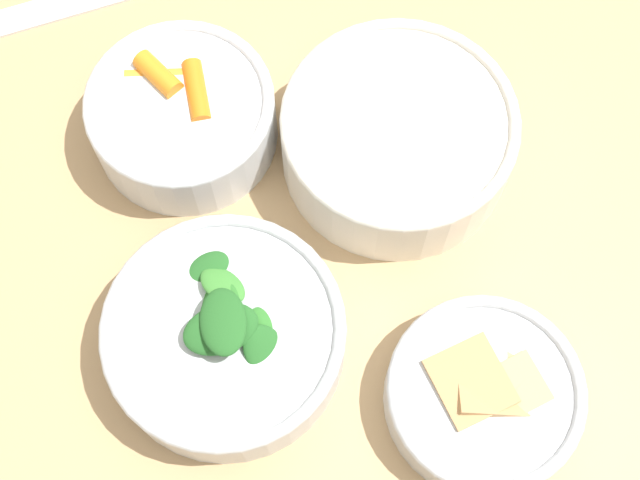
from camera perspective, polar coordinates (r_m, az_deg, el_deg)
name	(u,v)px	position (r m, az deg, el deg)	size (l,w,h in m)	color
ground_plane	(383,402)	(1.46, 4.07, -10.32)	(10.00, 10.00, 0.00)	gray
dining_table	(427,271)	(0.85, 6.89, -1.99)	(1.33, 0.77, 0.75)	tan
bowl_carrots	(182,115)	(0.76, -8.84, 7.93)	(0.16, 0.16, 0.07)	silver
bowl_greens	(226,335)	(0.68, -6.06, -6.06)	(0.18, 0.18, 0.07)	silver
bowl_beans_hotdog	(397,139)	(0.74, 4.97, 6.43)	(0.19, 0.19, 0.07)	silver
bowl_cookies	(483,394)	(0.69, 10.42, -9.67)	(0.15, 0.15, 0.04)	silver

